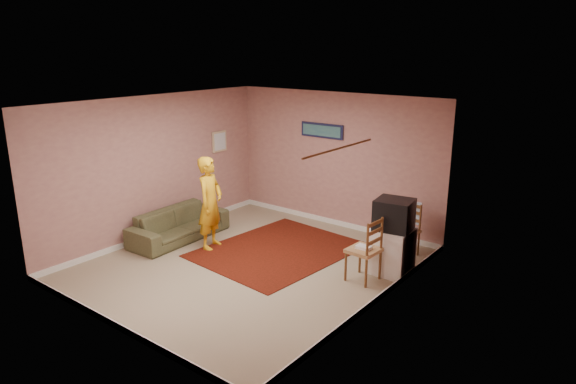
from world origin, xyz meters
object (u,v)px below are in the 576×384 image
Objects in this scene: crt_tv at (394,214)px; chair_a at (406,225)px; chair_b at (364,242)px; tv_cabinet at (392,251)px; sofa at (179,224)px; person at (210,203)px.

chair_a is at bearing 92.31° from crt_tv.
crt_tv is 0.90m from chair_a.
chair_b is at bearing -123.28° from crt_tv.
tv_cabinet is 3.89m from sofa.
chair_a is at bearing 101.07° from tv_cabinet.
crt_tv is at bearing -171.63° from tv_cabinet.
chair_a is at bearing -76.42° from person.
chair_b is 0.33× the size of person.
person is at bearing -170.69° from crt_tv.
sofa is 1.17× the size of person.
sofa is at bearing -145.27° from chair_a.
chair_b is at bearing -115.41° from tv_cabinet.
chair_b is at bearing -85.53° from chair_a.
crt_tv is 0.32× the size of sofa.
tv_cabinet is 1.19× the size of crt_tv.
crt_tv reaches higher than chair_b.
person is (-2.99, -0.95, -0.15)m from crt_tv.
person is (-2.99, -0.95, 0.45)m from tv_cabinet.
person is (0.76, 0.08, 0.53)m from sofa.
crt_tv is at bearing 158.70° from chair_b.
chair_b reaches higher than tv_cabinet.
crt_tv is at bearing -76.75° from sofa.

